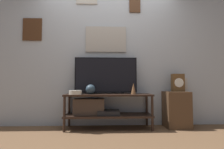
# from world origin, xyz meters

# --- Properties ---
(ground_plane) EXTENTS (12.00, 12.00, 0.00)m
(ground_plane) POSITION_xyz_m (0.00, 0.00, 0.00)
(ground_plane) COLOR brown
(wall_back) EXTENTS (6.40, 0.08, 2.70)m
(wall_back) POSITION_xyz_m (-0.00, 0.52, 1.36)
(wall_back) COLOR #B2BCC6
(wall_back) RESTS_ON ground_plane
(media_console) EXTENTS (1.44, 0.43, 0.58)m
(media_console) POSITION_xyz_m (-0.13, 0.26, 0.36)
(media_console) COLOR black
(media_console) RESTS_ON ground_plane
(television) EXTENTS (1.08, 0.05, 0.63)m
(television) POSITION_xyz_m (-0.05, 0.35, 0.90)
(television) COLOR black
(television) RESTS_ON media_console
(vase_round_glass) EXTENTS (0.16, 0.16, 0.16)m
(vase_round_glass) POSITION_xyz_m (-0.30, 0.21, 0.66)
(vase_round_glass) COLOR #2D4251
(vase_round_glass) RESTS_ON media_console
(vase_wide_bowl) EXTENTS (0.20, 0.20, 0.07)m
(vase_wide_bowl) POSITION_xyz_m (-0.53, 0.10, 0.61)
(vase_wide_bowl) COLOR beige
(vase_wide_bowl) RESTS_ON media_console
(vase_slim_bronze) EXTENTS (0.09, 0.09, 0.19)m
(vase_slim_bronze) POSITION_xyz_m (0.41, 0.19, 0.67)
(vase_slim_bronze) COLOR brown
(vase_slim_bronze) RESTS_ON media_console
(side_table) EXTENTS (0.40, 0.36, 0.61)m
(side_table) POSITION_xyz_m (1.17, 0.29, 0.31)
(side_table) COLOR #513823
(side_table) RESTS_ON ground_plane
(mantel_clock) EXTENTS (0.21, 0.11, 0.31)m
(mantel_clock) POSITION_xyz_m (1.22, 0.33, 0.77)
(mantel_clock) COLOR brown
(mantel_clock) RESTS_ON side_table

